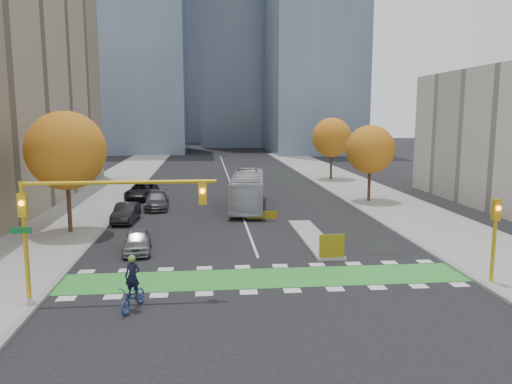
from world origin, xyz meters
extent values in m
plane|color=black|center=(0.00, 0.00, 0.00)|extent=(300.00, 300.00, 0.00)
cube|color=gray|center=(-13.50, 20.00, 0.07)|extent=(7.00, 120.00, 0.15)
cube|color=gray|center=(13.50, 20.00, 0.07)|extent=(7.00, 120.00, 0.15)
cube|color=gray|center=(-10.00, 20.00, 0.07)|extent=(0.30, 120.00, 0.16)
cube|color=gray|center=(10.00, 20.00, 0.07)|extent=(0.30, 120.00, 0.16)
cube|color=green|center=(0.00, 1.50, 0.01)|extent=(20.00, 3.00, 0.01)
cube|color=silver|center=(0.00, 40.00, 0.01)|extent=(0.15, 70.00, 0.01)
cube|color=black|center=(7.50, 30.00, 0.01)|extent=(2.50, 50.00, 0.01)
cube|color=gray|center=(4.00, 9.00, 0.08)|extent=(1.60, 10.00, 0.16)
cube|color=yellow|center=(4.00, 4.20, 0.80)|extent=(1.40, 0.12, 1.30)
cube|color=#47566B|center=(20.00, 85.00, 30.00)|extent=(18.00, 24.00, 60.00)
cube|color=#47566B|center=(-4.00, 140.00, 40.00)|extent=(26.00, 26.00, 80.00)
cylinder|color=#332114|center=(-12.00, 12.00, 2.62)|extent=(0.28, 0.28, 5.25)
sphere|color=#B65516|center=(-12.00, 12.00, 5.62)|extent=(5.20, 5.20, 5.20)
cylinder|color=#332114|center=(12.00, 22.00, 2.27)|extent=(0.28, 0.28, 4.55)
sphere|color=#B65516|center=(12.00, 22.00, 4.88)|extent=(4.40, 4.40, 4.40)
cylinder|color=#332114|center=(12.50, 38.00, 2.45)|extent=(0.28, 0.28, 4.90)
sphere|color=#B65516|center=(12.50, 38.00, 5.25)|extent=(4.80, 4.80, 4.80)
cylinder|color=#BF9914|center=(-10.50, -0.50, 2.60)|extent=(0.20, 0.20, 5.20)
cylinder|color=#BF9914|center=(-6.50, -0.50, 5.10)|extent=(8.20, 0.16, 0.16)
cube|color=#BF9914|center=(-10.50, -0.50, 4.20)|extent=(0.35, 0.28, 1.00)
sphere|color=orange|center=(-10.50, -0.68, 4.30)|extent=(0.22, 0.22, 0.22)
cube|color=#BF9914|center=(-3.00, -0.50, 4.60)|extent=(0.35, 0.28, 1.00)
sphere|color=orange|center=(-3.00, -0.68, 4.70)|extent=(0.22, 0.22, 0.22)
cube|color=#0C5926|center=(-10.50, -0.90, 3.20)|extent=(0.85, 0.04, 0.25)
cylinder|color=#BF9914|center=(10.50, -0.50, 2.00)|extent=(0.18, 0.18, 4.00)
cube|color=#BF9914|center=(10.50, -0.50, 3.60)|extent=(0.35, 0.28, 1.00)
sphere|color=orange|center=(10.50, -0.68, 3.70)|extent=(0.22, 0.22, 0.22)
imported|color=navy|center=(-5.89, -1.92, 0.53)|extent=(1.29, 2.12, 1.05)
imported|color=black|center=(-5.89, -1.92, 1.42)|extent=(0.75, 0.61, 1.79)
sphere|color=#597F2D|center=(-5.89, -1.92, 2.16)|extent=(0.30, 0.30, 0.30)
imported|color=#B0B4B8|center=(0.69, 20.27, 1.57)|extent=(3.93, 11.49, 3.14)
imported|color=#929297|center=(-6.91, 7.00, 0.67)|extent=(1.93, 4.07, 1.34)
imported|color=black|center=(-8.86, 15.49, 0.70)|extent=(1.73, 4.34, 1.40)
imported|color=#444448|center=(-7.08, 20.72, 0.70)|extent=(2.13, 4.89, 1.40)
imported|color=black|center=(-9.00, 25.97, 0.74)|extent=(2.92, 5.55, 1.49)
camera|label=1|loc=(-2.83, -21.91, 7.91)|focal=35.00mm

